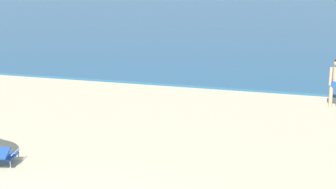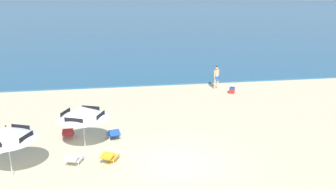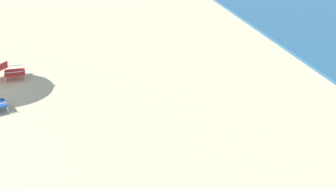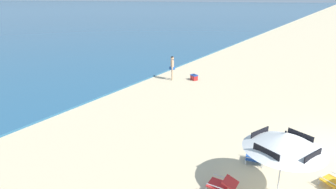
{
  "view_description": "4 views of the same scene",
  "coord_description": "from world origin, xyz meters",
  "px_view_note": "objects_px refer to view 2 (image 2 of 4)",
  "views": [
    {
      "loc": [
        4.74,
        -7.0,
        4.56
      ],
      "look_at": [
        0.29,
        7.28,
        1.0
      ],
      "focal_mm": 54.5,
      "sensor_mm": 36.0,
      "label": 1
    },
    {
      "loc": [
        -2.57,
        -12.48,
        6.58
      ],
      "look_at": [
        0.67,
        6.32,
        1.12
      ],
      "focal_mm": 36.42,
      "sensor_mm": 36.0,
      "label": 2
    },
    {
      "loc": [
        9.6,
        4.4,
        5.9
      ],
      "look_at": [
        -1.14,
        7.41,
        0.61
      ],
      "focal_mm": 51.8,
      "sensor_mm": 36.0,
      "label": 3
    },
    {
      "loc": [
        -11.69,
        1.06,
        5.6
      ],
      "look_at": [
        -0.8,
        7.82,
        1.2
      ],
      "focal_mm": 30.15,
      "sensor_mm": 36.0,
      "label": 4
    }
  ],
  "objects_px": {
    "beach_umbrella_striped_second": "(7,133)",
    "lounge_chair_facing_sea": "(110,157)",
    "lounge_chair_under_umbrella": "(68,133)",
    "person_standing_near_shore": "(216,76)",
    "cooler_box": "(232,90)",
    "beach_umbrella_striped_main": "(83,112)",
    "lounge_chair_spare_folded": "(114,134)",
    "lounge_chair_beside_umbrella": "(74,158)"
  },
  "relations": [
    {
      "from": "beach_umbrella_striped_main",
      "to": "lounge_chair_under_umbrella",
      "type": "distance_m",
      "value": 2.23
    },
    {
      "from": "lounge_chair_under_umbrella",
      "to": "person_standing_near_shore",
      "type": "height_order",
      "value": "person_standing_near_shore"
    },
    {
      "from": "lounge_chair_spare_folded",
      "to": "beach_umbrella_striped_main",
      "type": "bearing_deg",
      "value": -144.21
    },
    {
      "from": "cooler_box",
      "to": "lounge_chair_beside_umbrella",
      "type": "bearing_deg",
      "value": -137.64
    },
    {
      "from": "beach_umbrella_striped_second",
      "to": "lounge_chair_spare_folded",
      "type": "distance_m",
      "value": 5.06
    },
    {
      "from": "lounge_chair_under_umbrella",
      "to": "person_standing_near_shore",
      "type": "relative_size",
      "value": 0.52
    },
    {
      "from": "person_standing_near_shore",
      "to": "cooler_box",
      "type": "xyz_separation_m",
      "value": [
        0.75,
        -1.39,
        -0.79
      ]
    },
    {
      "from": "lounge_chair_under_umbrella",
      "to": "cooler_box",
      "type": "distance_m",
      "value": 12.37
    },
    {
      "from": "beach_umbrella_striped_second",
      "to": "lounge_chair_facing_sea",
      "type": "xyz_separation_m",
      "value": [
        3.7,
        0.43,
        -1.47
      ]
    },
    {
      "from": "beach_umbrella_striped_main",
      "to": "lounge_chair_spare_folded",
      "type": "relative_size",
      "value": 2.79
    },
    {
      "from": "beach_umbrella_striped_second",
      "to": "cooler_box",
      "type": "xyz_separation_m",
      "value": [
        12.36,
        9.71,
        -1.54
      ]
    },
    {
      "from": "beach_umbrella_striped_main",
      "to": "beach_umbrella_striped_second",
      "type": "xyz_separation_m",
      "value": [
        -2.61,
        -1.95,
        0.0
      ]
    },
    {
      "from": "beach_umbrella_striped_main",
      "to": "beach_umbrella_striped_second",
      "type": "bearing_deg",
      "value": -143.17
    },
    {
      "from": "cooler_box",
      "to": "lounge_chair_facing_sea",
      "type": "bearing_deg",
      "value": -133.02
    },
    {
      "from": "beach_umbrella_striped_main",
      "to": "lounge_chair_spare_folded",
      "type": "distance_m",
      "value": 2.16
    },
    {
      "from": "lounge_chair_spare_folded",
      "to": "lounge_chair_facing_sea",
      "type": "bearing_deg",
      "value": -94.58
    },
    {
      "from": "lounge_chair_beside_umbrella",
      "to": "beach_umbrella_striped_main",
      "type": "bearing_deg",
      "value": 76.63
    },
    {
      "from": "beach_umbrella_striped_main",
      "to": "lounge_chair_beside_umbrella",
      "type": "xyz_separation_m",
      "value": [
        -0.34,
        -1.44,
        -1.46
      ]
    },
    {
      "from": "lounge_chair_under_umbrella",
      "to": "beach_umbrella_striped_second",
      "type": "bearing_deg",
      "value": -117.15
    },
    {
      "from": "lounge_chair_spare_folded",
      "to": "beach_umbrella_striped_second",
      "type": "bearing_deg",
      "value": -143.51
    },
    {
      "from": "lounge_chair_beside_umbrella",
      "to": "person_standing_near_shore",
      "type": "xyz_separation_m",
      "value": [
        9.35,
        10.59,
        0.72
      ]
    },
    {
      "from": "lounge_chair_facing_sea",
      "to": "beach_umbrella_striped_second",
      "type": "bearing_deg",
      "value": -173.33
    },
    {
      "from": "lounge_chair_under_umbrella",
      "to": "lounge_chair_facing_sea",
      "type": "height_order",
      "value": "lounge_chair_under_umbrella"
    },
    {
      "from": "beach_umbrella_striped_second",
      "to": "lounge_chair_beside_umbrella",
      "type": "height_order",
      "value": "beach_umbrella_striped_second"
    },
    {
      "from": "beach_umbrella_striped_main",
      "to": "beach_umbrella_striped_second",
      "type": "height_order",
      "value": "beach_umbrella_striped_main"
    },
    {
      "from": "beach_umbrella_striped_second",
      "to": "lounge_chair_under_umbrella",
      "type": "relative_size",
      "value": 3.07
    },
    {
      "from": "beach_umbrella_striped_main",
      "to": "person_standing_near_shore",
      "type": "distance_m",
      "value": 12.85
    },
    {
      "from": "person_standing_near_shore",
      "to": "cooler_box",
      "type": "relative_size",
      "value": 2.85
    },
    {
      "from": "lounge_chair_under_umbrella",
      "to": "lounge_chair_beside_umbrella",
      "type": "bearing_deg",
      "value": -79.54
    },
    {
      "from": "lounge_chair_under_umbrella",
      "to": "lounge_chair_facing_sea",
      "type": "relative_size",
      "value": 0.88
    },
    {
      "from": "lounge_chair_spare_folded",
      "to": "cooler_box",
      "type": "bearing_deg",
      "value": 38.91
    },
    {
      "from": "lounge_chair_facing_sea",
      "to": "lounge_chair_spare_folded",
      "type": "bearing_deg",
      "value": 85.42
    },
    {
      "from": "beach_umbrella_striped_second",
      "to": "lounge_chair_spare_folded",
      "type": "height_order",
      "value": "beach_umbrella_striped_second"
    },
    {
      "from": "lounge_chair_facing_sea",
      "to": "person_standing_near_shore",
      "type": "bearing_deg",
      "value": 53.43
    },
    {
      "from": "beach_umbrella_striped_second",
      "to": "lounge_chair_under_umbrella",
      "type": "distance_m",
      "value": 4.08
    },
    {
      "from": "lounge_chair_facing_sea",
      "to": "person_standing_near_shore",
      "type": "relative_size",
      "value": 0.58
    },
    {
      "from": "lounge_chair_under_umbrella",
      "to": "cooler_box",
      "type": "xyz_separation_m",
      "value": [
        10.62,
        6.33,
        -0.07
      ]
    },
    {
      "from": "beach_umbrella_striped_main",
      "to": "lounge_chair_facing_sea",
      "type": "height_order",
      "value": "beach_umbrella_striped_main"
    },
    {
      "from": "beach_umbrella_striped_main",
      "to": "lounge_chair_facing_sea",
      "type": "xyz_separation_m",
      "value": [
        1.09,
        -1.52,
        -1.46
      ]
    },
    {
      "from": "beach_umbrella_striped_second",
      "to": "lounge_chair_facing_sea",
      "type": "distance_m",
      "value": 4.0
    },
    {
      "from": "beach_umbrella_striped_second",
      "to": "person_standing_near_shore",
      "type": "bearing_deg",
      "value": 43.71
    },
    {
      "from": "lounge_chair_spare_folded",
      "to": "person_standing_near_shore",
      "type": "xyz_separation_m",
      "value": [
        7.72,
        8.22,
        0.72
      ]
    }
  ]
}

